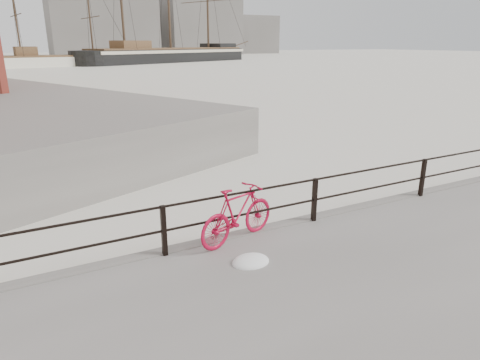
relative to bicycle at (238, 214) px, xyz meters
name	(u,v)px	position (x,y,z in m)	size (l,w,h in m)	color
ground	(414,206)	(5.49, 0.25, -0.93)	(400.00, 400.00, 0.00)	white
guardrail	(423,178)	(5.49, 0.10, -0.08)	(28.00, 0.10, 1.00)	black
bicycle	(238,214)	(0.00, 0.00, 0.00)	(1.94, 0.29, 1.17)	#B60C2F
barque_black	(171,62)	(29.27, 87.43, -0.93)	(53.86, 17.63, 30.91)	black
schooner_mid	(60,66)	(5.28, 79.77, -0.93)	(27.29, 11.55, 19.78)	white
industrial_west	(103,26)	(25.49, 140.25, 8.07)	(32.00, 18.00, 18.00)	gray
industrial_mid	(199,20)	(60.49, 145.25, 11.07)	(26.00, 20.00, 24.00)	gray
industrial_east	(247,35)	(83.49, 150.25, 6.07)	(20.00, 16.00, 14.00)	gray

